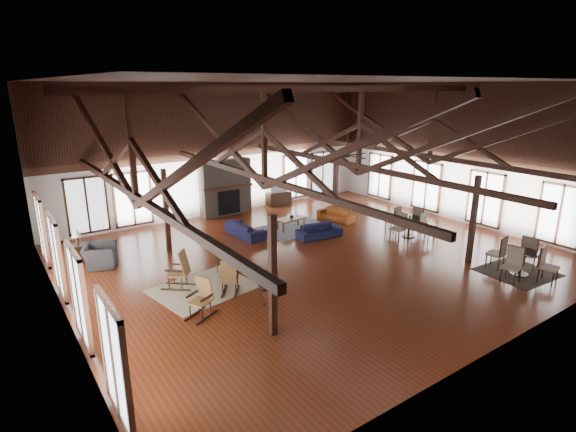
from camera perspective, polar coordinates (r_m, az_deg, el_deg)
floor at (r=16.06m, az=3.26°, el=-5.18°), size 16.00×16.00×0.00m
ceiling at (r=14.95m, az=3.65°, el=16.75°), size 16.00×14.00×0.02m
wall_back at (r=21.09m, az=-8.54°, el=8.29°), size 16.00×0.02×6.00m
wall_front at (r=10.81m, az=27.08°, el=-0.95°), size 16.00×0.02×6.00m
wall_left at (r=12.13m, az=-27.75°, el=0.68°), size 0.02×14.00×6.00m
wall_right at (r=21.08m, az=20.93°, el=7.40°), size 0.02×14.00×6.00m
roof_truss at (r=15.06m, az=3.51°, el=9.24°), size 15.60×14.07×3.14m
post_grid at (r=15.57m, az=3.35°, el=0.05°), size 8.16×7.16×3.05m
fireplace at (r=21.10m, az=-7.94°, el=3.59°), size 2.50×0.69×2.60m
ceiling_fan at (r=14.67m, az=7.49°, el=7.77°), size 1.60×1.60×0.75m
sofa_navy_front at (r=17.98m, az=3.99°, el=-1.92°), size 1.88×0.94×0.53m
sofa_navy_left at (r=18.19m, az=-5.47°, el=-1.64°), size 2.04×0.91×0.58m
sofa_orange at (r=20.40m, az=6.10°, el=0.22°), size 1.85×0.99×0.51m
coffee_table at (r=18.92m, az=0.37°, el=-0.42°), size 1.34×0.79×0.49m
vase at (r=18.85m, az=0.45°, el=-0.01°), size 0.20×0.20×0.18m
armchair at (r=16.42m, az=-22.76°, el=-4.63°), size 1.41×1.33×0.74m
side_table_lamp at (r=17.00m, az=-25.05°, el=-3.89°), size 0.47×0.47×1.20m
rocking_chair_a at (r=13.83m, az=-13.47°, el=-6.76°), size 1.02×0.97×1.19m
rocking_chair_b at (r=13.23m, az=-7.47°, el=-7.84°), size 0.84×0.91×1.05m
rocking_chair_c at (r=12.20m, az=-10.85°, el=-10.09°), size 0.95×0.78×1.08m
side_chair_a at (r=14.58m, az=-8.29°, el=-5.33°), size 0.55×0.55×0.93m
side_chair_b at (r=12.54m, az=-2.44°, el=-8.59°), size 0.52×0.52×1.03m
cafe_table_near at (r=16.18m, az=27.54°, el=-4.82°), size 2.18×2.18×1.12m
cafe_table_far at (r=18.62m, az=15.16°, el=-0.90°), size 2.14×2.14×1.10m
cup_near at (r=16.00m, az=27.63°, el=-3.94°), size 0.12×0.12×0.09m
cup_far at (r=18.41m, az=15.25°, el=-0.14°), size 0.16×0.16×0.10m
tv_console at (r=22.88m, az=-1.18°, el=2.26°), size 1.30×0.49×0.65m
television at (r=22.72m, az=-1.29°, el=3.70°), size 0.93×0.20×0.53m
rug_tan at (r=13.87m, az=-10.63°, el=-9.02°), size 3.16×2.66×0.01m
rug_navy at (r=19.13m, az=0.88°, el=-1.57°), size 2.97×2.26×0.01m
rug_dark at (r=16.54m, az=27.09°, el=-6.36°), size 2.29×2.10×0.01m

